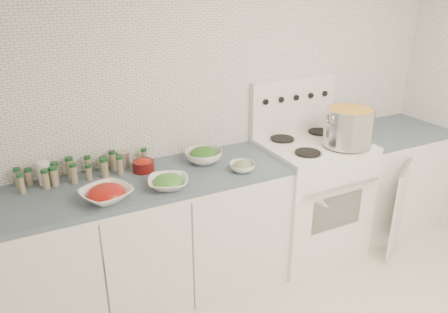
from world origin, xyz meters
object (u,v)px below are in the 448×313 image
Objects in this scene: stock_pot at (349,125)px; bowl_snowpea at (168,182)px; stove at (309,193)px; bowl_tomato at (106,194)px.

stock_pot reaches higher than bowl_snowpea.
stove is at bearing 132.33° from stock_pot.
stove reaches higher than bowl_snowpea.
stock_pot is at bearing -47.67° from stove.
bowl_tomato is (-1.76, 0.02, -0.15)m from stock_pot.
bowl_tomato is 0.37m from bowl_snowpea.
stock_pot is 1.06× the size of bowl_tomato.
stock_pot is 1.77m from bowl_tomato.
stove is at bearing 7.66° from bowl_snowpea.
stock_pot is 1.40m from bowl_snowpea.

